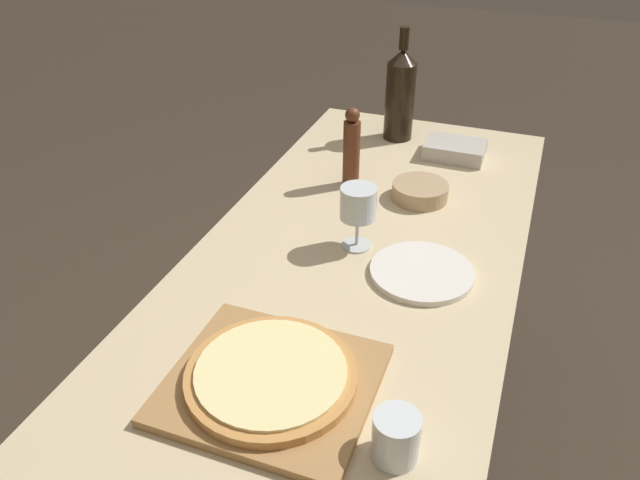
# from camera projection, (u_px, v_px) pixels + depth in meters

# --- Properties ---
(dining_table) EXTENTS (0.71, 1.76, 0.76)m
(dining_table) POSITION_uv_depth(u_px,v_px,m) (347.00, 304.00, 1.41)
(dining_table) COLOR #CCB78E
(dining_table) RESTS_ON ground_plane
(cutting_board) EXTENTS (0.34, 0.31, 0.02)m
(cutting_board) POSITION_uv_depth(u_px,v_px,m) (272.00, 384.00, 1.06)
(cutting_board) COLOR #A87A47
(cutting_board) RESTS_ON dining_table
(pizza) EXTENTS (0.29, 0.29, 0.02)m
(pizza) POSITION_uv_depth(u_px,v_px,m) (271.00, 375.00, 1.05)
(pizza) COLOR #C68947
(pizza) RESTS_ON cutting_board
(wine_bottle) EXTENTS (0.09, 0.09, 0.34)m
(wine_bottle) POSITION_uv_depth(u_px,v_px,m) (400.00, 94.00, 1.86)
(wine_bottle) COLOR black
(wine_bottle) RESTS_ON dining_table
(pepper_mill) EXTENTS (0.04, 0.04, 0.22)m
(pepper_mill) POSITION_uv_depth(u_px,v_px,m) (352.00, 149.00, 1.62)
(pepper_mill) COLOR #5B2D19
(pepper_mill) RESTS_ON dining_table
(wine_glass) EXTENTS (0.08, 0.08, 0.15)m
(wine_glass) POSITION_uv_depth(u_px,v_px,m) (358.00, 205.00, 1.37)
(wine_glass) COLOR silver
(wine_glass) RESTS_ON dining_table
(small_bowl) EXTENTS (0.14, 0.14, 0.04)m
(small_bowl) POSITION_uv_depth(u_px,v_px,m) (420.00, 191.00, 1.60)
(small_bowl) COLOR tan
(small_bowl) RESTS_ON dining_table
(drinking_tumbler) EXTENTS (0.07, 0.07, 0.08)m
(drinking_tumbler) POSITION_uv_depth(u_px,v_px,m) (396.00, 437.00, 0.92)
(drinking_tumbler) COLOR silver
(drinking_tumbler) RESTS_ON dining_table
(dinner_plate) EXTENTS (0.22, 0.22, 0.01)m
(dinner_plate) POSITION_uv_depth(u_px,v_px,m) (422.00, 272.00, 1.33)
(dinner_plate) COLOR silver
(dinner_plate) RESTS_ON dining_table
(food_container) EXTENTS (0.17, 0.12, 0.04)m
(food_container) POSITION_uv_depth(u_px,v_px,m) (455.00, 150.00, 1.81)
(food_container) COLOR #BCB7AD
(food_container) RESTS_ON dining_table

